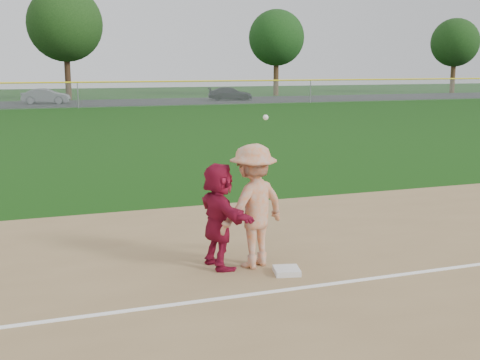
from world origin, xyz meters
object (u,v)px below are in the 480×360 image
object	(u,v)px
base_runner	(219,216)
car_mid	(46,96)
first_base	(287,271)
car_right	(230,94)

from	to	relation	value
base_runner	car_mid	world-z (taller)	base_runner
car_mid	first_base	bearing A→B (deg)	-165.56
first_base	base_runner	xyz separation A→B (m)	(-0.94, 0.68, 0.85)
base_runner	first_base	bearing A→B (deg)	-133.98
first_base	car_right	xyz separation A→B (m)	(14.22, 46.11, 0.56)
base_runner	car_mid	distance (m)	45.58
car_mid	car_right	distance (m)	16.69
first_base	car_mid	size ratio (longest dim) A/B	0.10
first_base	car_right	size ratio (longest dim) A/B	0.10
first_base	base_runner	bearing A→B (deg)	144.21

